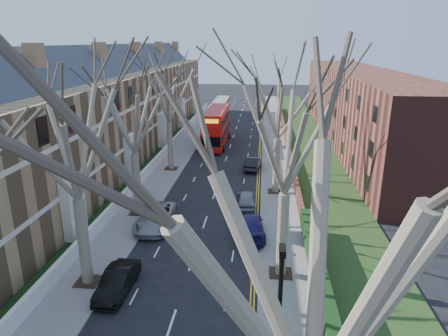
# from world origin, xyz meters

# --- Properties ---
(pavement_left) EXTENTS (3.00, 102.00, 0.12)m
(pavement_left) POSITION_xyz_m (-6.00, 39.00, 0.06)
(pavement_left) COLOR slate
(pavement_left) RESTS_ON ground
(pavement_right) EXTENTS (3.00, 102.00, 0.12)m
(pavement_right) POSITION_xyz_m (6.00, 39.00, 0.06)
(pavement_right) COLOR slate
(pavement_right) RESTS_ON ground
(terrace_left) EXTENTS (9.70, 78.00, 13.60)m
(terrace_left) POSITION_xyz_m (-13.65, 31.00, 5.53)
(terrace_left) COLOR #9C794F
(terrace_left) RESTS_ON ground
(flats_right) EXTENTS (13.97, 54.00, 10.00)m
(flats_right) POSITION_xyz_m (17.46, 43.00, 4.98)
(flats_right) COLOR brown
(flats_right) RESTS_ON ground
(wall_hedge_right) EXTENTS (0.70, 24.00, 1.80)m
(wall_hedge_right) POSITION_xyz_m (7.70, 2.00, 1.12)
(wall_hedge_right) COLOR brown
(wall_hedge_right) RESTS_ON ground
(front_wall_left) EXTENTS (0.30, 78.00, 1.00)m
(front_wall_left) POSITION_xyz_m (-7.65, 31.00, 0.62)
(front_wall_left) COLOR white
(front_wall_left) RESTS_ON ground
(grass_verge_right) EXTENTS (6.00, 102.00, 0.06)m
(grass_verge_right) POSITION_xyz_m (10.50, 39.00, 0.15)
(grass_verge_right) COLOR #243D16
(grass_verge_right) RESTS_ON ground
(tree_left_mid) EXTENTS (10.50, 10.50, 14.71)m
(tree_left_mid) POSITION_xyz_m (-5.70, 6.00, 9.56)
(tree_left_mid) COLOR #736952
(tree_left_mid) RESTS_ON ground
(tree_left_far) EXTENTS (10.15, 10.15, 14.22)m
(tree_left_far) POSITION_xyz_m (-5.70, 16.00, 9.24)
(tree_left_far) COLOR #736952
(tree_left_far) RESTS_ON ground
(tree_left_dist) EXTENTS (10.50, 10.50, 14.71)m
(tree_left_dist) POSITION_xyz_m (-5.70, 28.00, 9.56)
(tree_left_dist) COLOR #736952
(tree_left_dist) RESTS_ON ground
(tree_right_near) EXTENTS (10.85, 10.85, 15.20)m
(tree_right_near) POSITION_xyz_m (5.70, -6.00, 9.86)
(tree_right_near) COLOR #736952
(tree_right_near) RESTS_ON ground
(tree_right_mid) EXTENTS (10.50, 10.50, 14.71)m
(tree_right_mid) POSITION_xyz_m (5.70, 8.00, 9.56)
(tree_right_mid) COLOR #736952
(tree_right_mid) RESTS_ON ground
(tree_right_far) EXTENTS (10.15, 10.15, 14.22)m
(tree_right_far) POSITION_xyz_m (5.70, 22.00, 9.24)
(tree_right_far) COLOR #736952
(tree_right_far) RESTS_ON ground
(double_decker_bus) EXTENTS (2.99, 11.59, 4.82)m
(double_decker_bus) POSITION_xyz_m (-1.96, 39.60, 2.38)
(double_decker_bus) COLOR #B4110C
(double_decker_bus) RESTS_ON ground
(car_left_mid) EXTENTS (1.57, 4.17, 1.36)m
(car_left_mid) POSITION_xyz_m (-3.64, 5.36, 0.68)
(car_left_mid) COLOR black
(car_left_mid) RESTS_ON ground
(car_left_far) EXTENTS (2.71, 5.56, 1.52)m
(car_left_far) POSITION_xyz_m (-3.68, 13.86, 0.76)
(car_left_far) COLOR gray
(car_left_far) RESTS_ON ground
(car_right_near) EXTENTS (2.66, 5.33, 1.49)m
(car_right_near) POSITION_xyz_m (3.59, 13.08, 0.74)
(car_right_near) COLOR #1B164F
(car_right_near) RESTS_ON ground
(car_right_mid) EXTENTS (1.88, 4.07, 1.35)m
(car_right_mid) POSITION_xyz_m (3.09, 18.52, 0.67)
(car_right_mid) COLOR gray
(car_right_mid) RESTS_ON ground
(car_right_far) EXTENTS (2.03, 4.45, 1.42)m
(car_right_far) POSITION_xyz_m (3.39, 29.07, 0.71)
(car_right_far) COLOR black
(car_right_far) RESTS_ON ground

